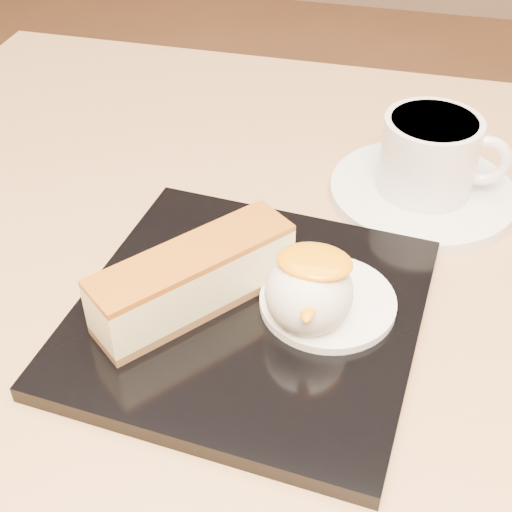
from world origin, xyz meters
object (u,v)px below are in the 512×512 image
(dessert_plate, at_px, (249,314))
(coffee_cup, at_px, (431,154))
(ice_cream_scoop, at_px, (309,292))
(saucer, at_px, (422,192))
(table, at_px, (267,455))
(cheesecake, at_px, (194,279))

(dessert_plate, distance_m, coffee_cup, 0.20)
(coffee_cup, bearing_deg, dessert_plate, -123.80)
(ice_cream_scoop, distance_m, saucer, 0.19)
(table, bearing_deg, coffee_cup, 61.54)
(dessert_plate, height_order, ice_cream_scoop, ice_cream_scoop)
(dessert_plate, relative_size, cheesecake, 1.69)
(table, distance_m, saucer, 0.25)
(table, relative_size, saucer, 5.33)
(table, height_order, ice_cream_scoop, ice_cream_scoop)
(dessert_plate, bearing_deg, cheesecake, -171.87)
(table, bearing_deg, saucer, 62.04)
(coffee_cup, bearing_deg, table, -121.05)
(cheesecake, bearing_deg, coffee_cup, 0.68)
(ice_cream_scoop, distance_m, coffee_cup, 0.19)
(dessert_plate, relative_size, ice_cream_scoop, 3.98)
(table, xyz_separation_m, cheesecake, (-0.05, -0.01, 0.19))
(table, relative_size, cheesecake, 6.13)
(dessert_plate, bearing_deg, coffee_cup, 58.79)
(cheesecake, xyz_separation_m, saucer, (0.14, 0.18, -0.03))
(ice_cream_scoop, height_order, saucer, ice_cream_scoop)
(ice_cream_scoop, height_order, coffee_cup, coffee_cup)
(ice_cream_scoop, xyz_separation_m, coffee_cup, (0.06, 0.18, 0.00))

